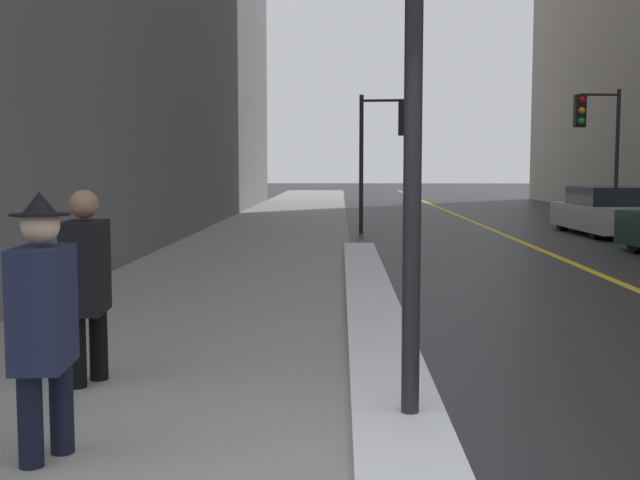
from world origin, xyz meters
name	(u,v)px	position (x,y,z in m)	size (l,w,h in m)	color
sidewalk_slab	(264,241)	(-2.00, 15.00, 0.01)	(4.00, 80.00, 0.01)	gray
road_centre_stripe	(522,242)	(4.00, 15.00, 0.00)	(0.16, 80.00, 0.00)	gold
snow_bank_curb	(372,304)	(0.19, 6.21, 0.05)	(0.64, 14.88, 0.11)	white
traffic_light_near	(388,134)	(1.02, 17.35, 2.59)	(1.31, 0.33, 3.59)	black
traffic_light_far	(595,128)	(6.85, 19.04, 2.81)	(1.31, 0.38, 3.88)	black
pedestrian_in_fedora	(43,316)	(-1.94, 1.00, 0.88)	(0.34, 0.51, 1.60)	black
pedestrian_nearside	(86,278)	(-2.23, 2.68, 0.87)	(0.34, 0.73, 1.57)	black
parked_car_silver	(609,212)	(6.71, 17.19, 0.58)	(1.93, 4.29, 1.23)	#B2B2B7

